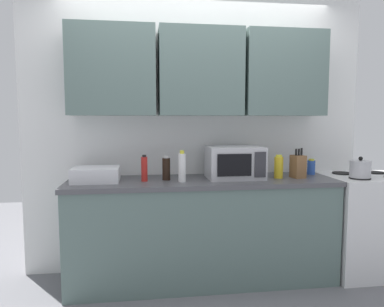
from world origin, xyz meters
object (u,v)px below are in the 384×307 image
object	(u,v)px
microwave	(235,162)
bottle_white_jar	(182,167)
dish_rack	(96,175)
bottle_yellow_mustard	(279,167)
bottle_blue_cleaner	(311,167)
kettle	(360,169)
knife_block	(298,166)
stove_range	(365,223)
bottle_red_sauce	(144,169)
bottle_soy_dark	(166,169)

from	to	relation	value
microwave	bottle_white_jar	bearing A→B (deg)	-165.55
dish_rack	bottle_yellow_mustard	bearing A→B (deg)	-1.16
dish_rack	bottle_blue_cleaner	world-z (taller)	bottle_blue_cleaner
kettle	microwave	bearing A→B (deg)	170.64
knife_block	bottle_blue_cleaner	size ratio (longest dim) A/B	1.81
stove_range	knife_block	bearing A→B (deg)	-178.54
bottle_yellow_mustard	bottle_red_sauce	distance (m)	1.17
stove_range	bottle_white_jar	world-z (taller)	bottle_white_jar
stove_range	bottle_red_sauce	distance (m)	2.11
microwave	dish_rack	world-z (taller)	microwave
bottle_blue_cleaner	stove_range	bearing A→B (deg)	-17.22
dish_rack	knife_block	xyz separation A→B (m)	(1.75, -0.04, 0.04)
dish_rack	bottle_red_sauce	world-z (taller)	bottle_red_sauce
bottle_blue_cleaner	bottle_yellow_mustard	world-z (taller)	bottle_yellow_mustard
bottle_blue_cleaner	bottle_soy_dark	distance (m)	1.38
microwave	bottle_soy_dark	size ratio (longest dim) A/B	2.33
microwave	bottle_red_sauce	distance (m)	0.79
dish_rack	bottle_soy_dark	world-z (taller)	bottle_soy_dark
microwave	bottle_white_jar	world-z (taller)	microwave
knife_block	bottle_blue_cleaner	xyz separation A→B (m)	(0.21, 0.17, -0.03)
knife_block	bottle_red_sauce	size ratio (longest dim) A/B	1.20
knife_block	bottle_blue_cleaner	bearing A→B (deg)	38.67
knife_block	microwave	bearing A→B (deg)	174.39
stove_range	bottle_yellow_mustard	size ratio (longest dim) A/B	4.43
microwave	knife_block	size ratio (longest dim) A/B	1.81
knife_block	bottle_soy_dark	distance (m)	1.16
bottle_blue_cleaner	bottle_yellow_mustard	distance (m)	0.42
knife_block	bottle_blue_cleaner	distance (m)	0.27
stove_range	bottle_yellow_mustard	xyz separation A→B (m)	(-0.86, -0.01, 0.55)
bottle_blue_cleaner	knife_block	bearing A→B (deg)	-141.33
microwave	bottle_blue_cleaner	xyz separation A→B (m)	(0.77, 0.11, -0.07)
bottle_white_jar	bottle_red_sauce	distance (m)	0.32
kettle	dish_rack	size ratio (longest dim) A/B	0.48
knife_block	bottle_white_jar	xyz separation A→B (m)	(-1.04, -0.07, 0.02)
kettle	bottle_red_sauce	bearing A→B (deg)	176.07
bottle_white_jar	bottle_red_sauce	world-z (taller)	bottle_white_jar
knife_block	bottle_soy_dark	xyz separation A→B (m)	(-1.16, 0.04, -0.00)
bottle_soy_dark	bottle_white_jar	size ratio (longest dim) A/B	0.79
knife_block	bottle_yellow_mustard	bearing A→B (deg)	178.19
kettle	knife_block	size ratio (longest dim) A/B	0.69
kettle	bottle_soy_dark	world-z (taller)	bottle_soy_dark
kettle	bottle_soy_dark	distance (m)	1.69
bottle_soy_dark	dish_rack	bearing A→B (deg)	-179.69
bottle_yellow_mustard	bottle_red_sauce	world-z (taller)	bottle_red_sauce
kettle	bottle_red_sauce	size ratio (longest dim) A/B	0.83
bottle_blue_cleaner	bottle_white_jar	distance (m)	1.27
microwave	bottle_red_sauce	bearing A→B (deg)	-176.38
bottle_red_sauce	bottle_white_jar	bearing A→B (deg)	-13.33
bottle_blue_cleaner	bottle_white_jar	world-z (taller)	bottle_white_jar
knife_block	bottle_soy_dark	bearing A→B (deg)	178.00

